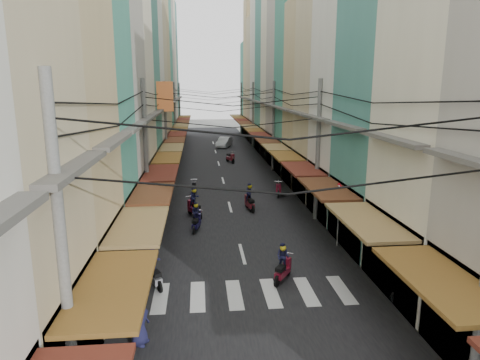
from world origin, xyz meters
TOP-DOWN VIEW (x-y plane):
  - ground at (0.00, 0.00)m, footprint 160.00×160.00m
  - road at (0.00, 20.00)m, footprint 10.00×80.00m
  - sidewalk_left at (-6.50, 20.00)m, footprint 3.00×80.00m
  - sidewalk_right at (6.50, 20.00)m, footprint 3.00×80.00m
  - crosswalk at (-0.00, -6.00)m, footprint 7.55×2.40m
  - building_row_left at (-7.92, 16.56)m, footprint 7.80×67.67m
  - building_row_right at (7.92, 16.45)m, footprint 7.80×68.98m
  - utility_poles at (0.00, 15.01)m, footprint 10.20×66.13m
  - white_car at (1.26, 33.65)m, footprint 4.87×3.08m
  - bicycle at (6.82, -0.83)m, footprint 1.71×1.17m
  - moving_scooters at (-0.45, 4.42)m, footprint 7.95×29.17m
  - parked_scooters at (4.16, -5.07)m, footprint 12.77×12.59m
  - pedestrians at (-4.24, 3.32)m, footprint 12.98×26.57m
  - market_umbrella at (7.04, -6.53)m, footprint 2.09×2.09m
  - traffic_sign at (4.78, -1.43)m, footprint 0.10×0.71m

SIDE VIEW (x-z plane):
  - ground at x=0.00m, z-range 0.00..0.00m
  - white_car at x=1.26m, z-range -0.80..0.80m
  - bicycle at x=6.82m, z-range -0.55..0.55m
  - road at x=0.00m, z-range 0.00..0.02m
  - crosswalk at x=0.00m, z-range 0.02..0.03m
  - sidewalk_left at x=-6.50m, z-range 0.00..0.06m
  - sidewalk_right at x=6.50m, z-range 0.00..0.06m
  - parked_scooters at x=4.16m, z-range -0.02..0.94m
  - moving_scooters at x=-0.45m, z-range -0.40..1.43m
  - pedestrians at x=-4.24m, z-range -0.06..2.11m
  - market_umbrella at x=7.04m, z-range 0.84..3.04m
  - traffic_sign at x=4.78m, z-range 0.77..3.99m
  - utility_poles at x=0.00m, z-range 2.49..10.69m
  - building_row_right at x=7.92m, z-range -1.89..20.71m
  - building_row_left at x=-7.92m, z-range -2.07..21.63m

